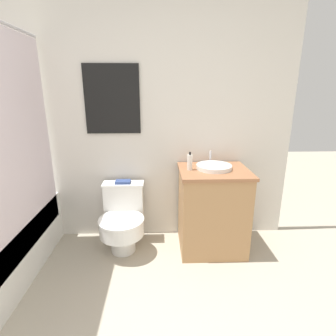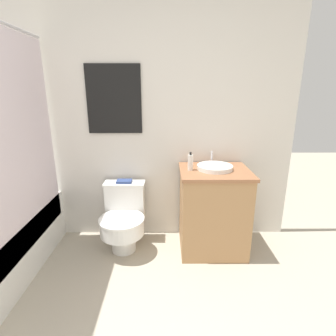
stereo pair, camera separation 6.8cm
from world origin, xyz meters
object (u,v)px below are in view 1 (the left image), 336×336
sink (214,167)px  soap_bottle (190,162)px  book_on_tank (123,182)px  toilet (123,219)px

sink → soap_bottle: bearing=-174.1°
sink → book_on_tank: sink is taller
sink → soap_bottle: soap_bottle is taller
toilet → sink: bearing=0.3°
toilet → book_on_tank: book_on_tank is taller
sink → book_on_tank: size_ratio=2.46×
toilet → soap_bottle: soap_bottle is taller
toilet → soap_bottle: bearing=-1.7°
soap_bottle → book_on_tank: bearing=165.8°
toilet → soap_bottle: size_ratio=3.79×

